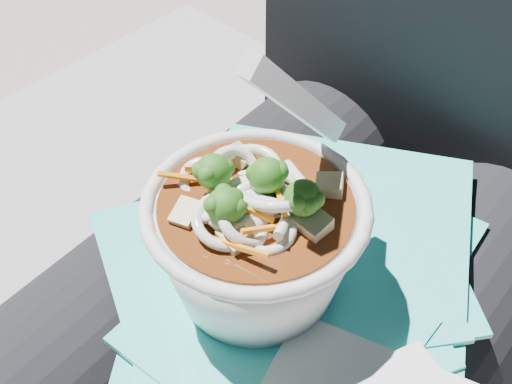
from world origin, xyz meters
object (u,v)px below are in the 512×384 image
Objects in this scene: plastic_bag at (294,292)px; udon_bowl at (256,234)px; lap at (253,354)px; person_body at (325,252)px.

plastic_bag is 2.11× the size of udon_bowl.
lap is 2.60× the size of udon_bowl.
udon_bowl is at bearing -24.85° from lap.
plastic_bag is at bearing -72.34° from person_body.
person_body is 0.10m from plastic_bag.
plastic_bag is (0.02, 0.01, 0.08)m from lap.
lap is 0.10m from person_body.
lap is 0.49× the size of person_body.
plastic_bag is (0.02, -0.08, 0.05)m from person_body.
udon_bowl reaches higher than lap.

